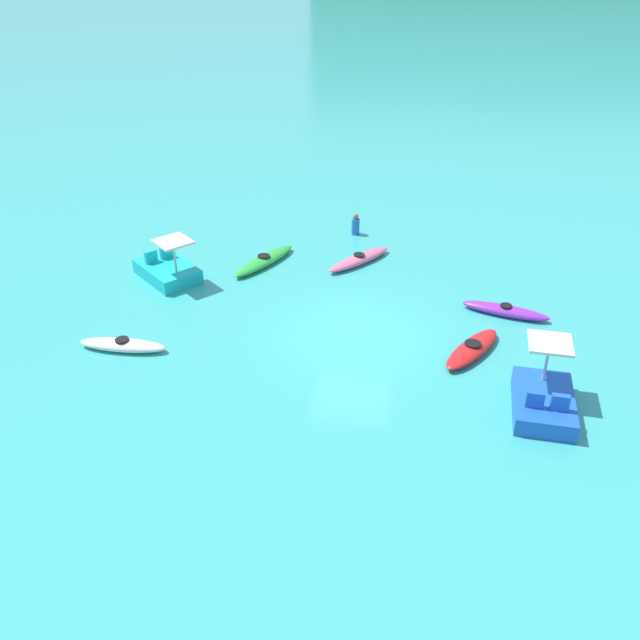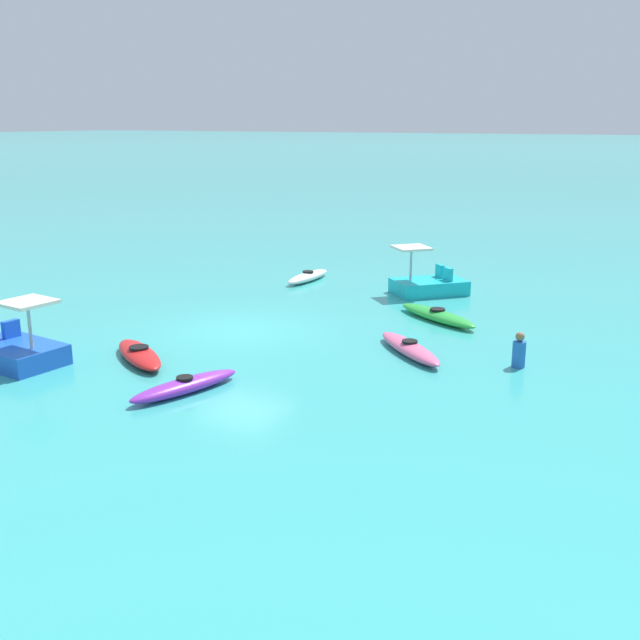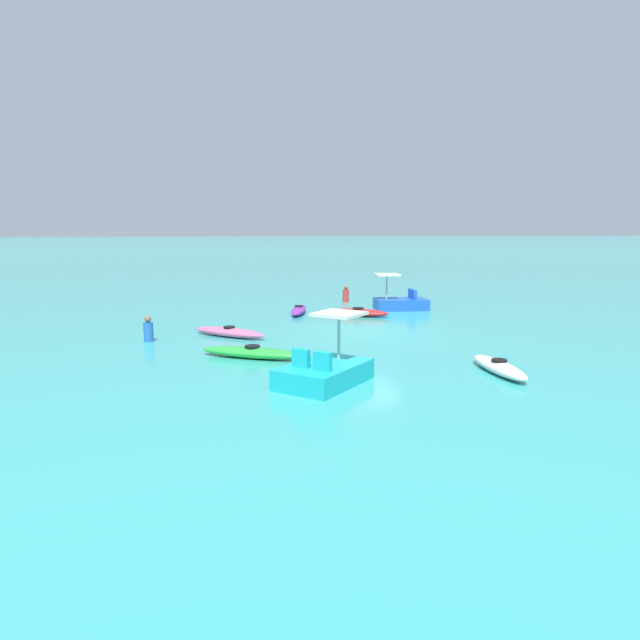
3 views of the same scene
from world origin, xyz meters
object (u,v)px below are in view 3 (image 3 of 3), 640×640
at_px(kayak_green, 252,352).
at_px(pedal_boat_cyan, 325,370).
at_px(kayak_red, 358,312).
at_px(person_by_kayaks, 346,295).
at_px(kayak_pink, 229,332).
at_px(kayak_purple, 299,310).
at_px(pedal_boat_blue, 401,302).
at_px(person_near_shore, 148,330).
at_px(kayak_white, 499,367).

relative_size(kayak_green, pedal_boat_cyan, 1.13).
bearing_deg(kayak_green, pedal_boat_cyan, -154.38).
relative_size(kayak_red, person_by_kayaks, 3.07).
bearing_deg(kayak_pink, kayak_purple, -33.06).
xyz_separation_m(kayak_red, pedal_boat_blue, (1.63, -2.49, 0.17)).
xyz_separation_m(kayak_red, person_near_shore, (-4.12, 8.35, 0.22)).
bearing_deg(kayak_green, person_near_shore, 46.10).
relative_size(kayak_red, pedal_boat_cyan, 0.97).
relative_size(kayak_purple, kayak_pink, 1.06).
distance_m(kayak_red, pedal_boat_cyan, 11.00).
bearing_deg(kayak_green, kayak_purple, -17.63).
relative_size(kayak_green, pedal_boat_blue, 1.23).
bearing_deg(kayak_green, person_by_kayaks, -25.43).
bearing_deg(person_by_kayaks, kayak_red, 172.86).
distance_m(kayak_pink, kayak_white, 9.36).
bearing_deg(kayak_pink, kayak_red, -56.39).
height_order(kayak_green, person_near_shore, person_near_shore).
relative_size(kayak_green, person_by_kayaks, 3.58).
distance_m(kayak_red, kayak_green, 8.86).
relative_size(kayak_green, person_near_shore, 3.58).
distance_m(kayak_purple, kayak_green, 8.86).
xyz_separation_m(kayak_purple, kayak_white, (-11.45, -3.52, 0.00)).
distance_m(kayak_pink, pedal_boat_cyan, 6.95).
xyz_separation_m(pedal_boat_cyan, person_by_kayaks, (15.17, -4.20, 0.05)).
relative_size(kayak_red, pedal_boat_blue, 1.06).
height_order(kayak_red, pedal_boat_blue, pedal_boat_blue).
height_order(kayak_green, person_by_kayaks, person_by_kayaks).
height_order(kayak_purple, pedal_boat_blue, pedal_boat_blue).
bearing_deg(pedal_boat_cyan, person_near_shore, 37.14).
height_order(kayak_red, person_near_shore, person_near_shore).
distance_m(kayak_purple, kayak_red, 2.71).
distance_m(kayak_white, pedal_boat_blue, 11.96).
distance_m(pedal_boat_cyan, person_near_shore, 7.88).
relative_size(kayak_pink, person_by_kayaks, 3.05).
height_order(kayak_red, pedal_boat_cyan, pedal_boat_cyan).
bearing_deg(pedal_boat_blue, pedal_boat_cyan, 153.15).
relative_size(kayak_purple, pedal_boat_cyan, 1.02).
distance_m(kayak_purple, kayak_pink, 5.93).
bearing_deg(kayak_green, kayak_pink, 9.04).
bearing_deg(pedal_boat_blue, person_near_shore, 117.93).
distance_m(kayak_red, kayak_white, 10.30).
height_order(kayak_purple, kayak_white, same).
xyz_separation_m(kayak_purple, pedal_boat_cyan, (-11.60, 1.17, 0.17)).
distance_m(kayak_white, kayak_green, 6.90).
height_order(kayak_purple, person_by_kayaks, person_by_kayaks).
distance_m(kayak_green, pedal_boat_blue, 11.69).
bearing_deg(kayak_white, person_by_kayaks, 1.89).
height_order(kayak_white, person_near_shore, person_near_shore).
relative_size(pedal_boat_blue, pedal_boat_cyan, 0.92).
bearing_deg(kayak_purple, kayak_pink, 146.94).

